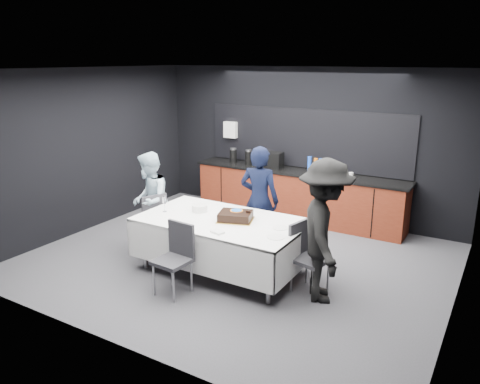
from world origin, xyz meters
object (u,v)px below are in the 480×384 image
(chair_near, at_px, (176,253))
(person_right, at_px, (325,231))
(party_table, at_px, (222,228))
(person_center, at_px, (259,200))
(chair_right, at_px, (306,252))
(champagne_flute, at_px, (164,201))
(chair_left, at_px, (152,217))
(cake_assembly, at_px, (236,216))
(plate_stack, at_px, (200,208))
(person_left, at_px, (150,200))

(chair_near, distance_m, person_right, 1.90)
(party_table, height_order, person_center, person_center)
(chair_right, relative_size, person_center, 0.55)
(chair_right, distance_m, person_right, 0.47)
(champagne_flute, bearing_deg, chair_left, 153.55)
(champagne_flute, distance_m, person_center, 1.44)
(person_center, bearing_deg, party_table, 73.31)
(cake_assembly, distance_m, chair_right, 1.10)
(cake_assembly, xyz_separation_m, plate_stack, (-0.66, 0.07, -0.01))
(person_center, relative_size, person_left, 1.10)
(champagne_flute, distance_m, chair_right, 2.19)
(person_right, bearing_deg, person_left, 58.81)
(chair_right, xyz_separation_m, chair_near, (-1.41, -0.89, 0.00))
(chair_left, xyz_separation_m, chair_near, (1.20, -0.91, 0.00))
(plate_stack, distance_m, chair_left, 0.95)
(cake_assembly, distance_m, person_right, 1.33)
(champagne_flute, relative_size, chair_near, 0.24)
(party_table, height_order, person_left, person_left)
(champagne_flute, bearing_deg, person_left, 150.30)
(cake_assembly, distance_m, plate_stack, 0.66)
(person_right, bearing_deg, plate_stack, 58.39)
(cake_assembly, distance_m, chair_left, 1.59)
(champagne_flute, xyz_separation_m, person_left, (-0.58, 0.33, -0.17))
(champagne_flute, height_order, chair_near, champagne_flute)
(party_table, xyz_separation_m, cake_assembly, (0.19, 0.06, 0.20))
(party_table, height_order, cake_assembly, cake_assembly)
(party_table, distance_m, person_center, 0.89)
(cake_assembly, bearing_deg, chair_left, 178.87)
(cake_assembly, height_order, champagne_flute, champagne_flute)
(party_table, height_order, person_right, person_right)
(chair_left, bearing_deg, chair_near, -37.23)
(person_left, bearing_deg, person_right, 54.46)
(chair_left, xyz_separation_m, person_center, (1.50, 0.77, 0.31))
(champagne_flute, distance_m, chair_near, 1.08)
(champagne_flute, relative_size, chair_left, 0.24)
(cake_assembly, relative_size, plate_stack, 2.51)
(person_left, relative_size, person_right, 0.85)
(person_left, bearing_deg, plate_stack, 55.28)
(plate_stack, relative_size, chair_left, 0.25)
(person_center, bearing_deg, chair_left, 19.21)
(plate_stack, distance_m, person_center, 0.94)
(chair_right, height_order, person_left, person_left)
(champagne_flute, xyz_separation_m, chair_right, (2.14, 0.21, -0.40))
(party_table, height_order, champagne_flute, champagne_flute)
(cake_assembly, height_order, chair_left, cake_assembly)
(champagne_flute, xyz_separation_m, chair_near, (0.73, -0.68, -0.40))
(plate_stack, height_order, chair_near, chair_near)
(cake_assembly, height_order, chair_near, cake_assembly)
(chair_left, distance_m, person_left, 0.28)
(chair_right, relative_size, chair_near, 1.00)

